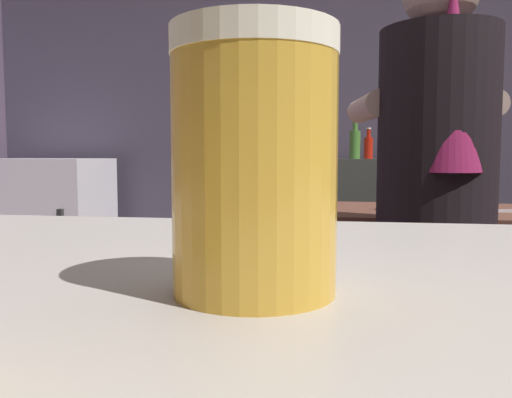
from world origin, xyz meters
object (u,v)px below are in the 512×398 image
(bartender, at_px, (436,198))
(bottle_olive_oil, at_px, (368,147))
(chefs_knife, at_px, (495,211))
(pint_glass_far, at_px, (254,163))
(mini_fridge, at_px, (50,242))
(bottle_vinegar, at_px, (385,146))
(bottle_hot_sauce, at_px, (355,143))
(mixing_bowl, at_px, (274,203))
(bottle_soy, at_px, (320,144))

(bartender, distance_m, bottle_olive_oil, 1.65)
(chefs_knife, xyz_separation_m, pint_glass_far, (-0.61, -1.73, 0.20))
(bartender, bearing_deg, mini_fridge, 46.20)
(chefs_knife, bearing_deg, pint_glass_far, -120.80)
(bottle_vinegar, relative_size, bottle_hot_sauce, 0.82)
(mini_fridge, relative_size, mixing_bowl, 5.41)
(mixing_bowl, distance_m, bottle_hot_sauce, 1.37)
(mixing_bowl, height_order, bottle_vinegar, bottle_vinegar)
(bottle_olive_oil, bearing_deg, bottle_vinegar, 37.09)
(mini_fridge, distance_m, bottle_vinegar, 2.22)
(pint_glass_far, relative_size, bottle_vinegar, 0.66)
(bottle_soy, xyz_separation_m, bottle_hot_sauce, (0.22, -0.11, -0.00))
(mixing_bowl, bearing_deg, chefs_knife, 4.67)
(mini_fridge, height_order, bottle_olive_oil, bottle_olive_oil)
(bartender, height_order, chefs_knife, bartender)
(pint_glass_far, relative_size, bottle_hot_sauce, 0.54)
(bartender, bearing_deg, bottle_olive_oil, -4.82)
(mini_fridge, bearing_deg, bottle_olive_oil, 3.94)
(chefs_knife, distance_m, bottle_hot_sauce, 1.35)
(bartender, relative_size, mixing_bowl, 8.44)
(bottle_vinegar, height_order, bottle_hot_sauce, bottle_hot_sauce)
(bottle_hot_sauce, bearing_deg, bottle_vinegar, 21.98)
(chefs_knife, height_order, bottle_hot_sauce, bottle_hot_sauce)
(mixing_bowl, xyz_separation_m, pint_glass_far, (0.19, -1.67, 0.18))
(chefs_knife, relative_size, pint_glass_far, 1.82)
(mini_fridge, xyz_separation_m, bottle_olive_oil, (2.01, 0.14, 0.61))
(bottle_soy, bearing_deg, chefs_knife, -63.19)
(chefs_knife, bearing_deg, bottle_soy, 105.31)
(bottle_vinegar, bearing_deg, bottle_hot_sauce, -158.02)
(bottle_soy, bearing_deg, mixing_bowl, -94.82)
(bottle_vinegar, bearing_deg, bartender, -90.09)
(chefs_knife, distance_m, bottle_vinegar, 1.37)
(bottle_olive_oil, bearing_deg, bottle_hot_sauce, 176.22)
(chefs_knife, bearing_deg, bottle_olive_oil, 95.75)
(mini_fridge, distance_m, bartender, 2.63)
(bottle_olive_oil, relative_size, bottle_soy, 0.76)
(mini_fridge, relative_size, bottle_olive_oil, 5.74)
(bartender, distance_m, bottle_hot_sauce, 1.67)
(mini_fridge, xyz_separation_m, bartender, (2.12, -1.50, 0.43))
(bartender, height_order, bottle_vinegar, bartender)
(mixing_bowl, distance_m, pint_glass_far, 1.69)
(bottle_olive_oil, bearing_deg, bottle_soy, 159.44)
(chefs_knife, relative_size, bottle_soy, 0.98)
(mixing_bowl, xyz_separation_m, bottle_vinegar, (0.52, 1.38, 0.23))
(bottle_hot_sauce, bearing_deg, pint_glass_far, -92.79)
(bottle_olive_oil, bearing_deg, bartender, -86.38)
(bartender, xyz_separation_m, bottle_vinegar, (0.00, 1.72, 0.18))
(mixing_bowl, bearing_deg, bartender, -33.34)
(bottle_soy, bearing_deg, mini_fridge, -171.71)
(mixing_bowl, distance_m, bottle_vinegar, 1.49)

